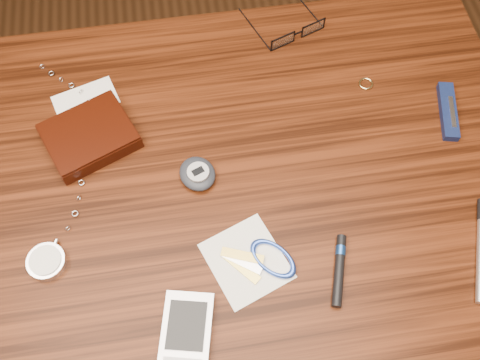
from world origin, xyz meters
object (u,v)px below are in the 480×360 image
at_px(pocket_watch, 49,252).
at_px(pda_phone, 186,338).
at_px(desk, 201,229).
at_px(notepad_keys, 260,260).
at_px(pedometer, 197,174).
at_px(pocket_knife, 448,111).
at_px(wallet_and_card, 89,135).
at_px(eyeglasses, 296,32).

bearing_deg(pocket_watch, pda_phone, -39.54).
bearing_deg(desk, notepad_keys, -53.07).
bearing_deg(desk, pedometer, 79.11).
bearing_deg(pocket_knife, wallet_and_card, 176.30).
relative_size(wallet_and_card, pocket_knife, 1.82).
height_order(wallet_and_card, pocket_knife, wallet_and_card).
height_order(desk, pocket_knife, pocket_knife).
height_order(pocket_watch, pocket_knife, same).
xyz_separation_m(pocket_watch, notepad_keys, (0.28, -0.05, -0.00)).
bearing_deg(desk, pda_phone, -100.15).
height_order(pda_phone, pedometer, pedometer).
height_order(pocket_watch, notepad_keys, pocket_watch).
relative_size(desk, notepad_keys, 7.27).
xyz_separation_m(desk, pedometer, (0.01, 0.04, 0.11)).
xyz_separation_m(pocket_watch, pedometer, (0.21, 0.09, 0.00)).
xyz_separation_m(eyeglasses, pocket_watch, (-0.40, -0.32, -0.00)).
distance_m(desk, pda_phone, 0.22).
bearing_deg(desk, wallet_and_card, 138.86).
xyz_separation_m(eyeglasses, pocket_knife, (0.20, -0.19, -0.00)).
height_order(desk, notepad_keys, notepad_keys).
xyz_separation_m(eyeglasses, pda_phone, (-0.23, -0.46, -0.00)).
xyz_separation_m(wallet_and_card, pedometer, (0.15, -0.09, -0.00)).
relative_size(pocket_watch, pedometer, 5.07).
bearing_deg(desk, eyeglasses, 54.30).
distance_m(wallet_and_card, pocket_watch, 0.18).
xyz_separation_m(wallet_and_card, pda_phone, (0.11, -0.31, -0.01)).
distance_m(notepad_keys, pocket_knife, 0.37).
xyz_separation_m(pda_phone, notepad_keys, (0.11, 0.09, -0.00)).
xyz_separation_m(eyeglasses, pedometer, (-0.19, -0.24, -0.00)).
relative_size(wallet_and_card, pedometer, 2.63).
bearing_deg(notepad_keys, wallet_and_card, 134.13).
relative_size(eyeglasses, pocket_watch, 0.38).
bearing_deg(pocket_watch, wallet_and_card, 70.94).
relative_size(pedometer, pocket_knife, 0.69).
xyz_separation_m(wallet_and_card, notepad_keys, (0.22, -0.22, -0.01)).
xyz_separation_m(pocket_watch, pocket_knife, (0.60, 0.14, -0.00)).
distance_m(eyeglasses, pocket_knife, 0.27).
distance_m(desk, pocket_knife, 0.42).
bearing_deg(pda_phone, pocket_watch, 140.46).
xyz_separation_m(pda_phone, pedometer, (0.04, 0.22, 0.00)).
bearing_deg(eyeglasses, wallet_and_card, -155.99).
bearing_deg(pocket_knife, eyeglasses, 136.84).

